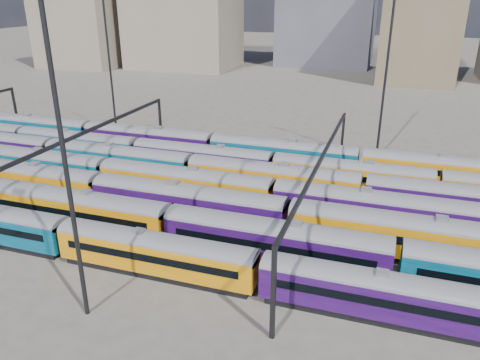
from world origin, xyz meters
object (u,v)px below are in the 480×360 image
(rake_1, at_px, (169,221))
(mast_2, at_px, (63,151))
(rake_2, at_px, (288,215))
(rake_0, at_px, (260,269))

(rake_1, xyz_separation_m, mast_2, (-1.48, -12.00, 11.12))
(rake_2, bearing_deg, mast_2, -126.73)
(rake_0, distance_m, rake_2, 10.01)
(rake_1, height_order, rake_2, rake_2)
(rake_0, height_order, rake_1, rake_1)
(rake_1, bearing_deg, rake_0, -24.32)
(rake_2, xyz_separation_m, mast_2, (-12.69, -17.00, 11.03))
(rake_1, distance_m, mast_2, 16.43)
(rake_1, xyz_separation_m, rake_2, (11.20, 5.00, 0.09))
(rake_0, bearing_deg, mast_2, -150.84)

